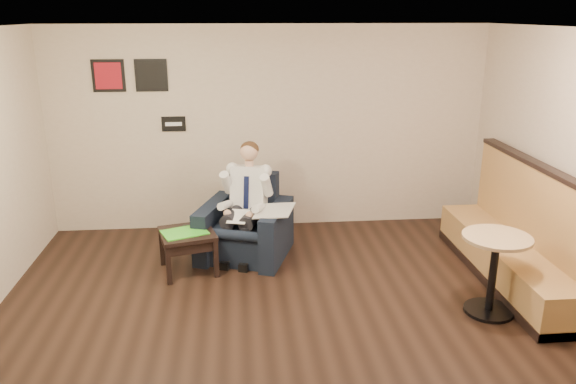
{
  "coord_description": "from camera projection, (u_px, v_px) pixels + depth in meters",
  "views": [
    {
      "loc": [
        -0.45,
        -4.63,
        2.94
      ],
      "look_at": [
        0.09,
        1.2,
        1.06
      ],
      "focal_mm": 35.0,
      "sensor_mm": 36.0,
      "label": 1
    }
  ],
  "objects": [
    {
      "name": "ground",
      "position": [
        290.0,
        337.0,
        5.33
      ],
      "size": [
        6.0,
        6.0,
        0.0
      ],
      "primitive_type": "plane",
      "color": "black",
      "rests_on": "ground"
    },
    {
      "name": "wall_back",
      "position": [
        270.0,
        129.0,
        7.74
      ],
      "size": [
        6.0,
        0.02,
        2.8
      ],
      "primitive_type": "cube",
      "color": "beige",
      "rests_on": "ground"
    },
    {
      "name": "ceiling",
      "position": [
        291.0,
        31.0,
        4.47
      ],
      "size": [
        6.0,
        6.0,
        0.02
      ],
      "primitive_type": "cube",
      "color": "white",
      "rests_on": "wall_back"
    },
    {
      "name": "seating_sign",
      "position": [
        174.0,
        124.0,
        7.58
      ],
      "size": [
        0.32,
        0.02,
        0.2
      ],
      "primitive_type": "cube",
      "color": "black",
      "rests_on": "wall_back"
    },
    {
      "name": "art_print_left",
      "position": [
        108.0,
        76.0,
        7.31
      ],
      "size": [
        0.42,
        0.03,
        0.42
      ],
      "primitive_type": "cube",
      "color": "#A91421",
      "rests_on": "wall_back"
    },
    {
      "name": "art_print_right",
      "position": [
        151.0,
        75.0,
        7.36
      ],
      "size": [
        0.42,
        0.03,
        0.42
      ],
      "primitive_type": "cube",
      "color": "black",
      "rests_on": "wall_back"
    },
    {
      "name": "armchair",
      "position": [
        245.0,
        219.0,
        6.97
      ],
      "size": [
        1.3,
        1.3,
        0.99
      ],
      "primitive_type": "cube",
      "rotation": [
        0.0,
        0.0,
        -0.33
      ],
      "color": "black",
      "rests_on": "ground"
    },
    {
      "name": "seated_man",
      "position": [
        241.0,
        208.0,
        6.79
      ],
      "size": [
        0.92,
        1.12,
        1.35
      ],
      "primitive_type": null,
      "rotation": [
        0.0,
        0.0,
        -0.33
      ],
      "color": "silver",
      "rests_on": "armchair"
    },
    {
      "name": "lap_papers",
      "position": [
        238.0,
        216.0,
        6.72
      ],
      "size": [
        0.3,
        0.37,
        0.01
      ],
      "primitive_type": "cube",
      "rotation": [
        0.0,
        0.0,
        -0.26
      ],
      "color": "white",
      "rests_on": "seated_man"
    },
    {
      "name": "newspaper",
      "position": [
        275.0,
        210.0,
        6.72
      ],
      "size": [
        0.56,
        0.63,
        0.01
      ],
      "primitive_type": "cube",
      "rotation": [
        0.0,
        0.0,
        -0.27
      ],
      "color": "silver",
      "rests_on": "armchair"
    },
    {
      "name": "side_table",
      "position": [
        188.0,
        251.0,
        6.62
      ],
      "size": [
        0.74,
        0.74,
        0.5
      ],
      "primitive_type": "cube",
      "rotation": [
        0.0,
        0.0,
        0.25
      ],
      "color": "black",
      "rests_on": "ground"
    },
    {
      "name": "green_folder",
      "position": [
        184.0,
        232.0,
        6.51
      ],
      "size": [
        0.6,
        0.52,
        0.01
      ],
      "primitive_type": "cube",
      "rotation": [
        0.0,
        0.0,
        0.39
      ],
      "color": "#44D32A",
      "rests_on": "side_table"
    },
    {
      "name": "coffee_mug",
      "position": [
        201.0,
        222.0,
        6.71
      ],
      "size": [
        0.11,
        0.11,
        0.11
      ],
      "primitive_type": "cylinder",
      "rotation": [
        0.0,
        0.0,
        0.25
      ],
      "color": "white",
      "rests_on": "side_table"
    },
    {
      "name": "smartphone",
      "position": [
        189.0,
        226.0,
        6.72
      ],
      "size": [
        0.16,
        0.09,
        0.01
      ],
      "primitive_type": "cube",
      "rotation": [
        0.0,
        0.0,
        0.08
      ],
      "color": "black",
      "rests_on": "side_table"
    },
    {
      "name": "banquette",
      "position": [
        512.0,
        225.0,
        6.28
      ],
      "size": [
        0.63,
        2.62,
        1.34
      ],
      "primitive_type": "cube",
      "color": "#AA7C41",
      "rests_on": "ground"
    },
    {
      "name": "cafe_table",
      "position": [
        493.0,
        275.0,
        5.64
      ],
      "size": [
        0.89,
        0.89,
        0.84
      ],
      "primitive_type": "cylinder",
      "rotation": [
        0.0,
        0.0,
        -0.4
      ],
      "color": "tan",
      "rests_on": "ground"
    }
  ]
}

